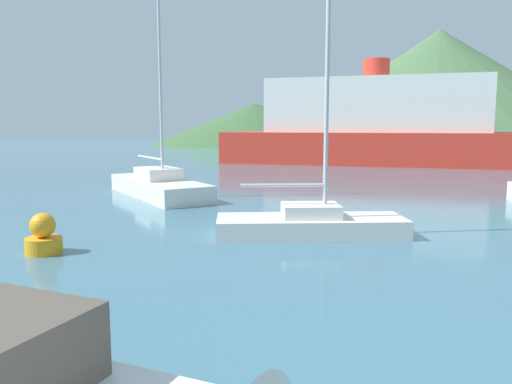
{
  "coord_description": "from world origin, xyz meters",
  "views": [
    {
      "loc": [
        5.04,
        0.86,
        3.06
      ],
      "look_at": [
        0.4,
        14.0,
        1.2
      ],
      "focal_mm": 35.0,
      "sensor_mm": 36.0,
      "label": 1
    }
  ],
  "objects_px": {
    "buoy_marker": "(43,237)",
    "sailboat_middle": "(159,185)",
    "ferry_distant": "(375,126)",
    "sailboat_outer": "(311,222)"
  },
  "relations": [
    {
      "from": "buoy_marker",
      "to": "sailboat_middle",
      "type": "bearing_deg",
      "value": 104.49
    },
    {
      "from": "ferry_distant",
      "to": "sailboat_middle",
      "type": "bearing_deg",
      "value": -108.87
    },
    {
      "from": "sailboat_middle",
      "to": "ferry_distant",
      "type": "height_order",
      "value": "sailboat_middle"
    },
    {
      "from": "buoy_marker",
      "to": "sailboat_outer",
      "type": "bearing_deg",
      "value": 35.88
    },
    {
      "from": "sailboat_middle",
      "to": "ferry_distant",
      "type": "bearing_deg",
      "value": 113.17
    },
    {
      "from": "sailboat_outer",
      "to": "ferry_distant",
      "type": "xyz_separation_m",
      "value": [
        -1.43,
        28.65,
        2.59
      ]
    },
    {
      "from": "sailboat_outer",
      "to": "sailboat_middle",
      "type": "bearing_deg",
      "value": 123.81
    },
    {
      "from": "sailboat_middle",
      "to": "sailboat_outer",
      "type": "distance_m",
      "value": 9.82
    },
    {
      "from": "sailboat_outer",
      "to": "ferry_distant",
      "type": "relative_size",
      "value": 0.32
    },
    {
      "from": "sailboat_middle",
      "to": "sailboat_outer",
      "type": "xyz_separation_m",
      "value": [
        8.1,
        -5.54,
        -0.09
      ]
    }
  ]
}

